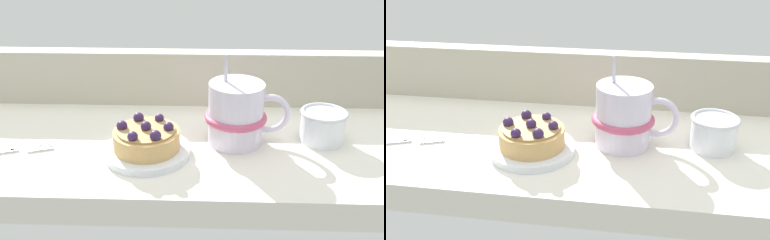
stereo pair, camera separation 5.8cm
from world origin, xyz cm
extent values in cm
cube|color=silver|center=(0.00, 0.00, -1.99)|extent=(79.08, 30.41, 3.98)
cube|color=#B2AD99|center=(0.00, 13.55, 4.60)|extent=(77.50, 3.32, 9.19)
cylinder|color=silver|center=(-2.20, -4.80, 0.52)|extent=(11.81, 11.81, 1.03)
cylinder|color=silver|center=(-2.20, -4.80, 0.26)|extent=(6.50, 6.50, 0.52)
cylinder|color=tan|center=(-2.20, -4.80, 2.31)|extent=(8.99, 8.99, 2.55)
cylinder|color=#AB854F|center=(-2.20, -4.80, 3.74)|extent=(7.91, 7.91, 0.30)
sphere|color=#331E47|center=(-2.20, -4.80, 4.28)|extent=(1.43, 1.43, 1.43)
sphere|color=#331E47|center=(0.81, -4.73, 4.21)|extent=(1.39, 1.39, 1.39)
sphere|color=#331E47|center=(-0.71, -1.97, 4.16)|extent=(1.29, 1.29, 1.29)
sphere|color=#331E47|center=(-3.61, -1.97, 4.22)|extent=(1.49, 1.49, 1.49)
sphere|color=#331E47|center=(-5.47, -4.59, 4.18)|extent=(1.49, 1.49, 1.49)
sphere|color=#331E47|center=(-3.51, -7.76, 4.28)|extent=(1.38, 1.38, 1.38)
sphere|color=#331E47|center=(-0.62, -7.47, 4.30)|extent=(1.50, 1.50, 1.50)
cylinder|color=silver|center=(9.95, -0.68, 4.49)|extent=(7.75, 7.75, 8.98)
torus|color=#C64C70|center=(9.95, -0.68, 3.96)|extent=(8.86, 8.86, 1.08)
torus|color=silver|center=(14.70, -0.68, 4.49)|extent=(5.91, 0.89, 5.91)
cylinder|color=#B7B7BC|center=(8.40, -0.10, 9.88)|extent=(0.73, 1.74, 6.39)
cube|color=silver|center=(-20.80, -4.66, 0.30)|extent=(1.32, 0.93, 0.60)
cube|color=silver|center=(-17.14, -4.51, 0.30)|extent=(3.37, 1.41, 0.60)
cube|color=silver|center=(-17.38, -3.82, 0.30)|extent=(3.37, 1.41, 0.60)
cube|color=silver|center=(-17.63, -3.13, 0.30)|extent=(3.37, 1.41, 0.60)
cube|color=silver|center=(-17.88, -2.44, 0.30)|extent=(3.37, 1.41, 0.60)
cylinder|color=silver|center=(22.53, 0.24, 2.23)|extent=(6.18, 6.18, 4.46)
torus|color=silver|center=(22.53, 0.24, 4.46)|extent=(6.65, 6.65, 0.60)
camera|label=1|loc=(5.75, -55.20, 29.49)|focal=39.78mm
camera|label=2|loc=(11.54, -54.67, 29.49)|focal=39.78mm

